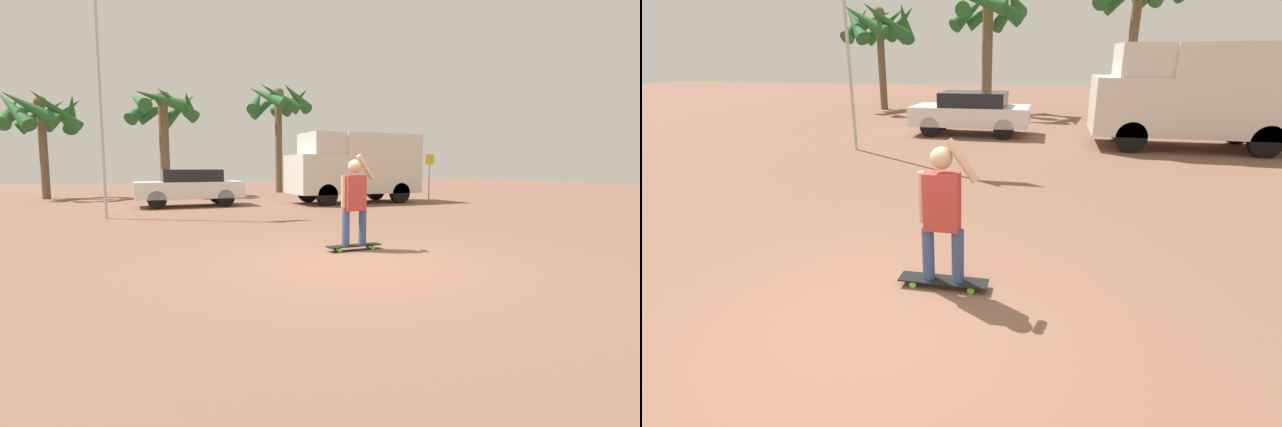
{
  "view_description": "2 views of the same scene",
  "coord_description": "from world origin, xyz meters",
  "views": [
    {
      "loc": [
        -3.24,
        -5.96,
        1.51
      ],
      "look_at": [
        0.06,
        1.5,
        0.63
      ],
      "focal_mm": 24.0,
      "sensor_mm": 36.0,
      "label": 1
    },
    {
      "loc": [
        1.55,
        -3.42,
        2.52
      ],
      "look_at": [
        0.58,
        1.33,
        0.75
      ],
      "focal_mm": 24.0,
      "sensor_mm": 36.0,
      "label": 2
    }
  ],
  "objects": [
    {
      "name": "palm_tree_center_background",
      "position": [
        -1.52,
        17.81,
        4.47
      ],
      "size": [
        3.91,
        3.9,
        5.6
      ],
      "color": "brown",
      "rests_on": "ground_plane"
    },
    {
      "name": "ground_plane",
      "position": [
        0.0,
        0.0,
        0.0
      ],
      "size": [
        80.0,
        80.0,
        0.0
      ],
      "primitive_type": "plane",
      "color": "brown"
    },
    {
      "name": "camper_van",
      "position": [
        5.62,
        10.27,
        1.6
      ],
      "size": [
        5.52,
        2.26,
        2.92
      ],
      "color": "black",
      "rests_on": "ground_plane"
    },
    {
      "name": "person_skateboarder",
      "position": [
        0.46,
        0.85,
        0.98
      ],
      "size": [
        0.67,
        0.24,
        1.66
      ],
      "color": "#384C7A",
      "rests_on": "skateboard"
    },
    {
      "name": "skateboard",
      "position": [
        0.46,
        0.85,
        0.08
      ],
      "size": [
        1.05,
        0.24,
        0.1
      ],
      "color": "black",
      "rests_on": "ground_plane"
    },
    {
      "name": "parked_car_white",
      "position": [
        -1.13,
        11.41,
        0.77
      ],
      "size": [
        4.0,
        1.86,
        1.43
      ],
      "color": "black",
      "rests_on": "ground_plane"
    },
    {
      "name": "palm_tree_far_left",
      "position": [
        -7.04,
        18.19,
        4.06
      ],
      "size": [
        4.0,
        4.04,
        5.16
      ],
      "color": "brown",
      "rests_on": "ground_plane"
    }
  ]
}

